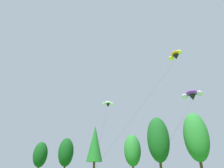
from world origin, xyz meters
TOP-DOWN VIEW (x-y plane):
  - treeline_tree_a at (-37.77, 56.20)m, footprint 4.50×4.50m
  - treeline_tree_b at (-29.08, 57.84)m, footprint 4.78×4.78m
  - treeline_tree_c at (-18.42, 56.89)m, footprint 4.70×4.70m
  - treeline_tree_d at (-7.35, 58.88)m, footprint 4.78×4.78m
  - treeline_tree_e at (0.46, 57.00)m, footprint 5.85×5.85m
  - treeline_tree_f at (9.87, 56.15)m, footprint 5.88×5.88m
  - parafoil_kite_high_white at (-5.30, 35.61)m, footprint 3.55×11.00m
  - parafoil_kite_mid_purple at (9.86, 39.65)m, footprint 7.44×17.89m
  - parafoil_kite_far_orange at (8.11, 37.32)m, footprint 12.58×13.48m

SIDE VIEW (x-z plane):
  - treeline_tree_a at x=-37.77m, z-range 1.05..11.05m
  - treeline_tree_d at x=-7.35m, z-range 1.16..12.19m
  - treeline_tree_b at x=-29.08m, z-range 1.16..12.20m
  - treeline_tree_c at x=-18.42m, z-range 1.79..15.89m
  - treeline_tree_e at x=0.46m, z-range 1.58..16.59m
  - treeline_tree_f at x=9.87m, z-range 1.60..16.71m
  - parafoil_kite_high_white at x=-5.30m, z-range 7.12..19.25m
  - parafoil_kite_mid_purple at x=9.86m, z-range 7.47..21.17m
  - parafoil_kite_far_orange at x=8.11m, z-range 11.38..32.60m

